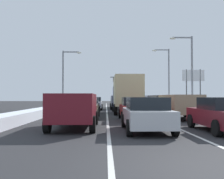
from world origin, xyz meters
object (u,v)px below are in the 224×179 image
(traffic_light_gantry, at_px, (133,84))
(street_lamp_left_mid, at_px, (66,74))
(sedan_red_center_lane_second, at_px, (135,109))
(sedan_maroon_right_lane_nearest, at_px, (223,114))
(street_lamp_right_near, at_px, (189,66))
(sedan_green_right_lane_fifth, at_px, (145,102))
(suv_tan_right_lane_second, at_px, (180,104))
(roadside_sign_right, at_px, (193,80))
(sedan_silver_center_lane_nearest, at_px, (146,114))
(suv_white_right_lane_fourth, at_px, (150,101))
(box_truck_center_lane_third, at_px, (127,93))
(sedan_tan_left_lane_second, at_px, (85,108))
(suv_gray_center_lane_fourth, at_px, (119,101))
(sedan_green_left_lane_fifth, at_px, (93,102))
(suv_maroon_left_lane_nearest, at_px, (75,107))
(sedan_charcoal_left_lane_third, at_px, (89,105))
(suv_charcoal_right_lane_third, at_px, (162,102))
(sedan_white_left_lane_fourth, at_px, (94,103))
(sedan_black_center_lane_fifth, at_px, (118,102))
(street_lamp_right_mid, at_px, (167,72))

(traffic_light_gantry, height_order, street_lamp_left_mid, street_lamp_left_mid)
(sedan_red_center_lane_second, height_order, street_lamp_left_mid, street_lamp_left_mid)
(sedan_maroon_right_lane_nearest, bearing_deg, street_lamp_right_near, 76.89)
(sedan_green_right_lane_fifth, bearing_deg, suv_tan_right_lane_second, -90.88)
(traffic_light_gantry, bearing_deg, roadside_sign_right, -73.31)
(sedan_red_center_lane_second, bearing_deg, suv_tan_right_lane_second, 16.63)
(sedan_silver_center_lane_nearest, bearing_deg, suv_white_right_lane_fourth, 80.15)
(box_truck_center_lane_third, relative_size, sedan_tan_left_lane_second, 1.60)
(street_lamp_right_near, bearing_deg, sedan_tan_left_lane_second, -135.43)
(suv_gray_center_lane_fourth, relative_size, sedan_tan_left_lane_second, 1.09)
(box_truck_center_lane_third, bearing_deg, sedan_maroon_right_lane_nearest, -75.96)
(sedan_green_left_lane_fifth, bearing_deg, sedan_silver_center_lane_nearest, -82.07)
(suv_maroon_left_lane_nearest, distance_m, sedan_charcoal_left_lane_third, 12.27)
(sedan_silver_center_lane_nearest, relative_size, street_lamp_left_mid, 0.57)
(suv_white_right_lane_fourth, bearing_deg, traffic_light_gantry, 88.06)
(box_truck_center_lane_third, relative_size, sedan_charcoal_left_lane_third, 1.60)
(suv_charcoal_right_lane_third, bearing_deg, suv_maroon_left_lane_nearest, -120.31)
(sedan_green_right_lane_fifth, xyz_separation_m, suv_maroon_left_lane_nearest, (-6.92, -23.54, 0.25))
(sedan_white_left_lane_fourth, relative_size, roadside_sign_right, 0.82)
(suv_tan_right_lane_second, height_order, suv_gray_center_lane_fourth, same)
(sedan_silver_center_lane_nearest, distance_m, box_truck_center_lane_third, 12.74)
(suv_tan_right_lane_second, relative_size, roadside_sign_right, 0.89)
(suv_tan_right_lane_second, height_order, sedan_green_left_lane_fifth, suv_tan_right_lane_second)
(suv_maroon_left_lane_nearest, relative_size, sedan_charcoal_left_lane_third, 1.09)
(sedan_charcoal_left_lane_third, xyz_separation_m, traffic_light_gantry, (7.62, 34.66, 3.73))
(sedan_tan_left_lane_second, bearing_deg, sedan_charcoal_left_lane_third, 90.61)
(sedan_black_center_lane_fifth, bearing_deg, sedan_green_right_lane_fifth, -27.47)
(sedan_green_right_lane_fifth, height_order, suv_maroon_left_lane_nearest, suv_maroon_left_lane_nearest)
(sedan_tan_left_lane_second, bearing_deg, sedan_black_center_lane_fifth, 80.47)
(sedan_maroon_right_lane_nearest, xyz_separation_m, box_truck_center_lane_third, (-3.22, 12.87, 1.14))
(sedan_silver_center_lane_nearest, distance_m, street_lamp_left_mid, 26.58)
(sedan_green_right_lane_fifth, xyz_separation_m, street_lamp_right_mid, (3.98, 4.31, 4.52))
(sedan_charcoal_left_lane_third, distance_m, sedan_green_left_lane_fifth, 11.79)
(street_lamp_right_near, bearing_deg, suv_tan_right_lane_second, -110.41)
(box_truck_center_lane_third, bearing_deg, traffic_light_gantry, 83.31)
(sedan_silver_center_lane_nearest, xyz_separation_m, box_truck_center_lane_third, (0.13, 12.69, 1.14))
(sedan_green_right_lane_fifth, bearing_deg, sedan_maroon_right_lane_nearest, -90.60)
(sedan_black_center_lane_fifth, bearing_deg, sedan_tan_left_lane_second, -99.53)
(sedan_red_center_lane_second, bearing_deg, street_lamp_right_mid, 72.30)
(suv_tan_right_lane_second, relative_size, sedan_white_left_lane_fourth, 1.09)
(sedan_tan_left_lane_second, relative_size, street_lamp_right_near, 0.54)
(suv_gray_center_lane_fourth, height_order, roadside_sign_right, roadside_sign_right)
(suv_maroon_left_lane_nearest, xyz_separation_m, street_lamp_left_mid, (-4.03, 24.04, 3.73))
(suv_charcoal_right_lane_third, bearing_deg, suv_gray_center_lane_fourth, 113.93)
(box_truck_center_lane_third, height_order, sedan_charcoal_left_lane_third, box_truck_center_lane_third)
(suv_charcoal_right_lane_third, bearing_deg, sedan_green_left_lane_fifth, 118.95)
(suv_maroon_left_lane_nearest, bearing_deg, street_lamp_right_near, 57.18)
(sedan_black_center_lane_fifth, bearing_deg, sedan_white_left_lane_fourth, -114.48)
(sedan_black_center_lane_fifth, bearing_deg, roadside_sign_right, -1.50)
(suv_gray_center_lane_fourth, relative_size, street_lamp_right_mid, 0.55)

